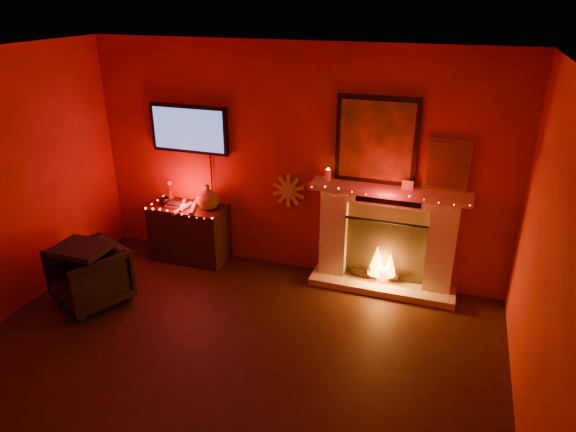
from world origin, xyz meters
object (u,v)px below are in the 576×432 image
tv (189,129)px  console_table (191,230)px  sunburst_clock (288,191)px  armchair (89,276)px  fireplace (386,229)px

tv → console_table: tv is taller
sunburst_clock → console_table: size_ratio=0.39×
tv → armchair: 2.04m
console_table → sunburst_clock: bearing=10.0°
tv → console_table: (0.02, -0.19, -1.24)m
tv → sunburst_clock: size_ratio=3.10×
sunburst_clock → console_table: (-1.23, -0.22, -0.60)m
console_table → armchair: console_table is taller
fireplace → console_table: 2.45m
fireplace → sunburst_clock: (-1.19, 0.09, 0.28)m
fireplace → sunburst_clock: 1.23m
armchair → tv: bearing=95.9°
sunburst_clock → fireplace: bearing=-4.4°
console_table → armchair: 1.39m
fireplace → tv: 2.61m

